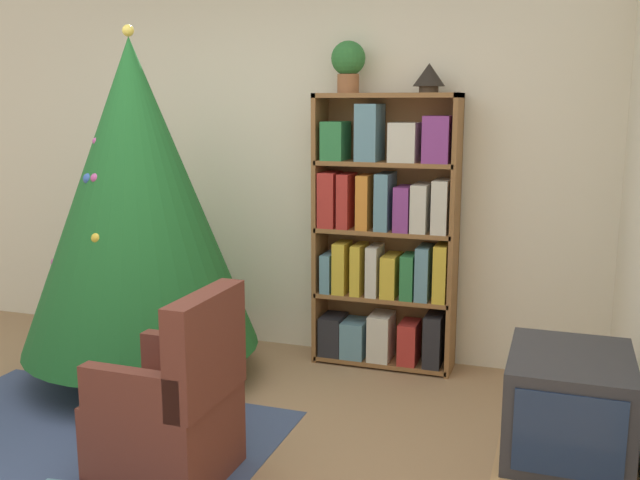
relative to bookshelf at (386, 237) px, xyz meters
The scene contains 10 objects.
wall_back 0.92m from the bookshelf, 164.45° to the left, with size 8.00×0.10×2.60m.
area_rug 2.45m from the bookshelf, 123.43° to the right, with size 2.06×2.02×0.01m.
bookshelf is the anchor object (origin of this frame).
television 2.15m from the bookshelf, 57.48° to the right, with size 0.45×0.57×0.39m.
game_remote 2.29m from the bookshelf, 63.59° to the right, with size 0.04×0.12×0.02m.
christmas_tree 1.61m from the bookshelf, 152.55° to the right, with size 1.47×1.47×2.20m.
armchair 1.95m from the bookshelf, 107.79° to the right, with size 0.58×0.57×0.92m.
potted_plant 1.15m from the bookshelf, behind, with size 0.22×0.22×0.33m.
table_lamp 1.06m from the bookshelf, ahead, with size 0.20×0.20×0.18m.
book_pile_near_tree 1.64m from the bookshelf, 128.62° to the right, with size 0.23×0.20×0.05m.
Camera 1 is at (1.87, -2.39, 1.74)m, focal length 40.00 mm.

